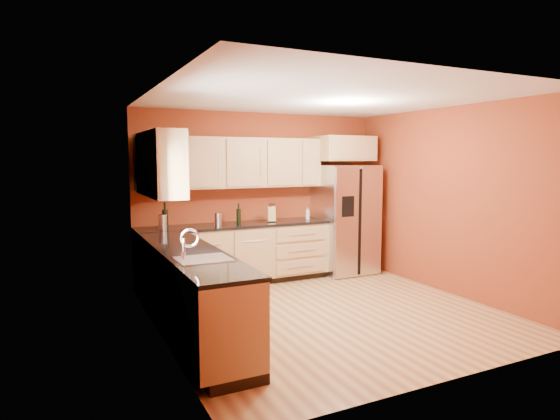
% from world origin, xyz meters
% --- Properties ---
extents(floor, '(4.00, 4.00, 0.00)m').
position_xyz_m(floor, '(0.00, 0.00, 0.00)').
color(floor, '#96613A').
rests_on(floor, ground).
extents(ceiling, '(4.00, 4.00, 0.00)m').
position_xyz_m(ceiling, '(0.00, 0.00, 2.60)').
color(ceiling, silver).
rests_on(ceiling, wall_back).
extents(wall_back, '(4.00, 0.04, 2.60)m').
position_xyz_m(wall_back, '(0.00, 2.00, 1.30)').
color(wall_back, maroon).
rests_on(wall_back, floor).
extents(wall_front, '(4.00, 0.04, 2.60)m').
position_xyz_m(wall_front, '(0.00, -2.00, 1.30)').
color(wall_front, maroon).
rests_on(wall_front, floor).
extents(wall_left, '(0.04, 4.00, 2.60)m').
position_xyz_m(wall_left, '(-2.00, 0.00, 1.30)').
color(wall_left, maroon).
rests_on(wall_left, floor).
extents(wall_right, '(0.04, 4.00, 2.60)m').
position_xyz_m(wall_right, '(2.00, 0.00, 1.30)').
color(wall_right, maroon).
rests_on(wall_right, floor).
extents(base_cabinets_back, '(2.90, 0.60, 0.88)m').
position_xyz_m(base_cabinets_back, '(-0.55, 1.70, 0.44)').
color(base_cabinets_back, tan).
rests_on(base_cabinets_back, floor).
extents(base_cabinets_left, '(0.60, 2.80, 0.88)m').
position_xyz_m(base_cabinets_left, '(-1.70, 0.00, 0.44)').
color(base_cabinets_left, tan).
rests_on(base_cabinets_left, floor).
extents(countertop_back, '(2.90, 0.62, 0.04)m').
position_xyz_m(countertop_back, '(-0.55, 1.69, 0.90)').
color(countertop_back, black).
rests_on(countertop_back, base_cabinets_back).
extents(countertop_left, '(0.62, 2.80, 0.04)m').
position_xyz_m(countertop_left, '(-1.69, 0.00, 0.90)').
color(countertop_left, black).
rests_on(countertop_left, base_cabinets_left).
extents(upper_cabinets_back, '(2.30, 0.33, 0.75)m').
position_xyz_m(upper_cabinets_back, '(-0.25, 1.83, 1.83)').
color(upper_cabinets_back, tan).
rests_on(upper_cabinets_back, wall_back).
extents(upper_cabinets_left, '(0.33, 1.35, 0.75)m').
position_xyz_m(upper_cabinets_left, '(-1.83, 0.72, 1.83)').
color(upper_cabinets_left, tan).
rests_on(upper_cabinets_left, wall_left).
extents(corner_upper_cabinet, '(0.67, 0.67, 0.75)m').
position_xyz_m(corner_upper_cabinet, '(-1.67, 1.67, 1.83)').
color(corner_upper_cabinet, tan).
rests_on(corner_upper_cabinet, wall_back).
extents(over_fridge_cabinet, '(0.92, 0.60, 0.40)m').
position_xyz_m(over_fridge_cabinet, '(1.35, 1.70, 2.05)').
color(over_fridge_cabinet, tan).
rests_on(over_fridge_cabinet, wall_back).
extents(refrigerator, '(0.90, 0.75, 1.78)m').
position_xyz_m(refrigerator, '(1.35, 1.62, 0.89)').
color(refrigerator, silver).
rests_on(refrigerator, floor).
extents(window, '(0.03, 0.90, 1.00)m').
position_xyz_m(window, '(-1.98, -0.50, 1.55)').
color(window, white).
rests_on(window, wall_left).
extents(sink_faucet, '(0.50, 0.42, 0.30)m').
position_xyz_m(sink_faucet, '(-1.69, -0.50, 1.07)').
color(sink_faucet, white).
rests_on(sink_faucet, countertop_left).
extents(canister_left, '(0.15, 0.15, 0.20)m').
position_xyz_m(canister_left, '(-1.62, 1.65, 1.02)').
color(canister_left, silver).
rests_on(canister_left, countertop_back).
extents(canister_right, '(0.14, 0.14, 0.18)m').
position_xyz_m(canister_right, '(-0.83, 1.65, 1.01)').
color(canister_right, silver).
rests_on(canister_right, countertop_back).
extents(wine_bottle_a, '(0.10, 0.10, 0.37)m').
position_xyz_m(wine_bottle_a, '(-1.60, 1.63, 1.11)').
color(wine_bottle_a, black).
rests_on(wine_bottle_a, countertop_back).
extents(wine_bottle_b, '(0.09, 0.09, 0.30)m').
position_xyz_m(wine_bottle_b, '(-0.49, 1.71, 1.07)').
color(wine_bottle_b, black).
rests_on(wine_bottle_b, countertop_back).
extents(knife_block, '(0.14, 0.14, 0.23)m').
position_xyz_m(knife_block, '(0.04, 1.69, 1.04)').
color(knife_block, tan).
rests_on(knife_block, countertop_back).
extents(soap_dispenser, '(0.07, 0.07, 0.18)m').
position_xyz_m(soap_dispenser, '(0.69, 1.71, 1.01)').
color(soap_dispenser, silver).
rests_on(soap_dispenser, countertop_back).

